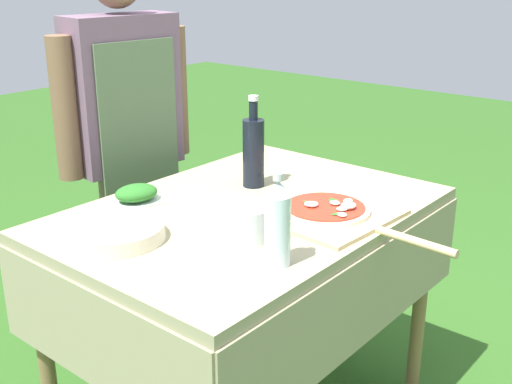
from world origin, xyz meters
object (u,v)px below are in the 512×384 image
Objects in this scene: prep_table at (247,238)px; plate_stack at (116,232)px; water_bottle at (278,222)px; mixing_tub at (245,222)px; person_cook at (127,131)px; pizza_on_peel at (329,212)px; oil_bottle at (253,151)px; herb_container at (136,194)px.

plate_stack is at bearing 163.22° from prep_table.
water_bottle is 0.19m from mixing_tub.
water_bottle is at bearing 77.10° from person_cook.
person_cook reaches higher than plate_stack.
pizza_on_peel is at bearing 95.90° from person_cook.
person_cook reaches higher than pizza_on_peel.
prep_table is 0.27m from mixing_tub.
person_cook reaches higher than water_bottle.
oil_bottle reaches higher than pizza_on_peel.
mixing_tub is at bearing 165.35° from pizza_on_peel.
water_bottle is 0.61m from herb_container.
person_cook is at bearing 53.36° from herb_container.
water_bottle is 1.28× the size of herb_container.
oil_bottle reaches higher than plate_stack.
oil_bottle reaches higher than water_bottle.
prep_table is at bearing 51.48° from water_bottle.
herb_container is 0.28m from plate_stack.
person_cook is 0.58m from oil_bottle.
oil_bottle is 0.59m from water_bottle.
water_bottle is at bearing -69.50° from plate_stack.
prep_table is 0.30m from oil_bottle.
pizza_on_peel is 0.37m from oil_bottle.
herb_container is at bearing 121.77° from pizza_on_peel.
pizza_on_peel is 2.01× the size of oil_bottle.
person_cook reaches higher than mixing_tub.
herb_container is at bearing 84.27° from water_bottle.
person_cook is at bearing 80.40° from prep_table.
pizza_on_peel is (-0.02, -0.93, -0.09)m from person_cook.
oil_bottle is 1.64× the size of herb_container.
pizza_on_peel is 3.30× the size of herb_container.
prep_table is 0.44m from plate_stack.
pizza_on_peel is 2.28× the size of plate_stack.
mixing_tub reaches higher than herb_container.
plate_stack is (-0.23, 0.26, -0.03)m from mixing_tub.
person_cook reaches higher than prep_table.
prep_table is at bearing -16.78° from plate_stack.
pizza_on_peel reaches higher than plate_stack.
pizza_on_peel is 2.58× the size of water_bottle.
person_cook is 4.97× the size of oil_bottle.
water_bottle is (-0.41, -0.42, -0.01)m from oil_bottle.
mixing_tub is (-0.28, 0.09, 0.03)m from pizza_on_peel.
plate_stack is (-0.52, -0.58, -0.08)m from person_cook.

